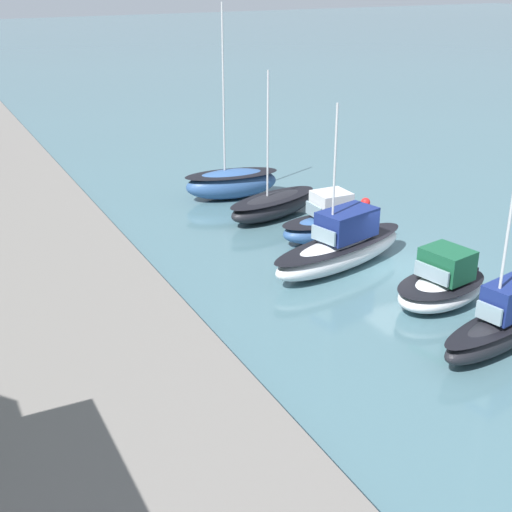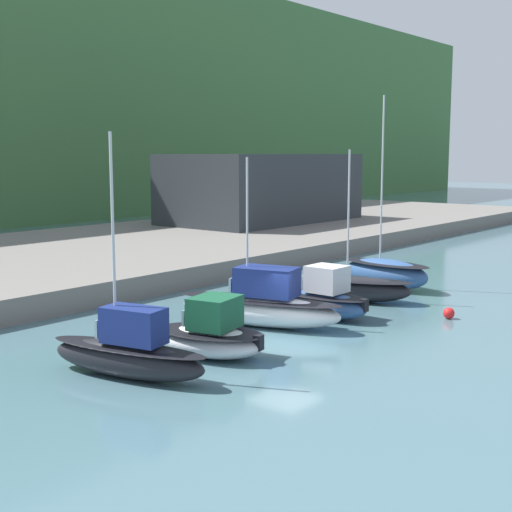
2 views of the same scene
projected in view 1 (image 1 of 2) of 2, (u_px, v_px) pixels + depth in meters
The scene contains 8 objects.
ground_plane at pixel (398, 268), 31.49m from camera, with size 320.00×320.00×0.00m, color #476B75.
moored_boat_0 at pixel (502, 324), 24.68m from camera, with size 2.78×6.31×8.17m.
moored_boat_1 at pixel (442, 285), 27.88m from camera, with size 3.29×4.75×2.27m.
moored_boat_2 at pixel (341, 247), 31.17m from camera, with size 3.93×7.92×7.32m.
moored_boat_3 at pixel (327, 223), 34.26m from camera, with size 2.08×4.73×2.42m.
moored_boat_4 at pixel (273, 205), 37.38m from camera, with size 3.61×6.13×7.67m.
moored_boat_5 at pixel (232, 183), 40.44m from camera, with size 2.85×5.66×10.61m.
mooring_buoy_0 at pixel (366, 202), 39.19m from camera, with size 0.52×0.52×0.52m.
Camera 1 is at (-23.02, 18.54, 12.55)m, focal length 50.00 mm.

